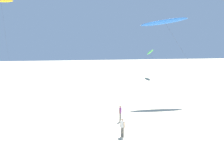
% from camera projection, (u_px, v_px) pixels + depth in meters
% --- Properties ---
extents(flying_kite_1, '(2.80, 7.08, 7.77)m').
position_uv_depth(flying_kite_1, '(150.00, 52.00, 66.25)').
color(flying_kite_1, green).
rests_on(flying_kite_1, ground).
extents(flying_kite_2, '(7.58, 8.05, 12.54)m').
position_uv_depth(flying_kite_2, '(165.00, 22.00, 36.36)').
color(flying_kite_2, blue).
rests_on(flying_kite_2, ground).
extents(flying_kite_4, '(5.78, 11.20, 19.00)m').
position_uv_depth(flying_kite_4, '(1.00, 0.00, 56.86)').
color(flying_kite_4, yellow).
rests_on(flying_kite_4, ground).
extents(person_foreground_walker, '(0.35, 0.42, 1.68)m').
position_uv_depth(person_foreground_walker, '(122.00, 127.00, 22.56)').
color(person_foreground_walker, slate).
rests_on(person_foreground_walker, ground).
extents(person_near_left, '(0.32, 0.45, 1.73)m').
position_uv_depth(person_near_left, '(120.00, 113.00, 27.24)').
color(person_near_left, slate).
rests_on(person_near_left, ground).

